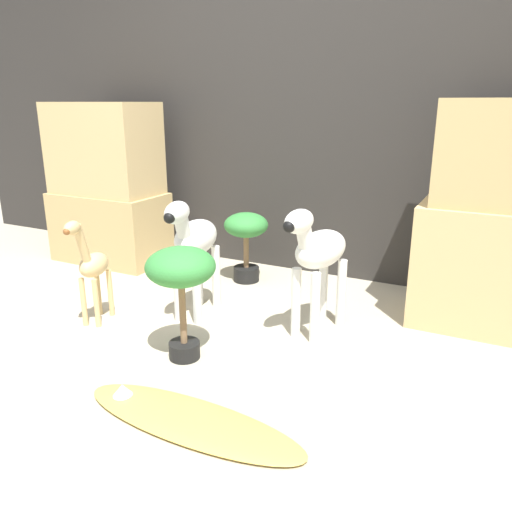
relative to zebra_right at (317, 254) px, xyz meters
name	(u,v)px	position (x,y,z in m)	size (l,w,h in m)	color
ground_plane	(151,373)	(-0.51, -0.74, -0.44)	(14.00, 14.00, 0.00)	#B2A88E
wall_back	(299,115)	(-0.51, 0.97, 0.66)	(6.40, 0.08, 2.20)	#2D2B28
rock_pillar_left	(107,187)	(-1.87, 0.51, 0.13)	(0.85, 0.46, 1.18)	tan
rock_pillar_right	(505,228)	(0.84, 0.51, 0.12)	(0.85, 0.46, 1.20)	tan
zebra_right	(317,254)	(0.00, 0.00, 0.00)	(0.27, 0.52, 0.70)	silver
zebra_left	(194,242)	(-0.69, -0.10, 0.00)	(0.25, 0.52, 0.70)	silver
giraffe_figurine	(91,265)	(-1.14, -0.43, -0.10)	(0.18, 0.35, 0.61)	tan
potted_palm_front	(246,234)	(-0.71, 0.55, -0.11)	(0.30, 0.30, 0.48)	black
potted_palm_back	(181,275)	(-0.46, -0.55, -0.02)	(0.32, 0.32, 0.55)	black
surfboard	(187,419)	(-0.16, -0.97, -0.42)	(0.97, 0.29, 0.07)	gold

